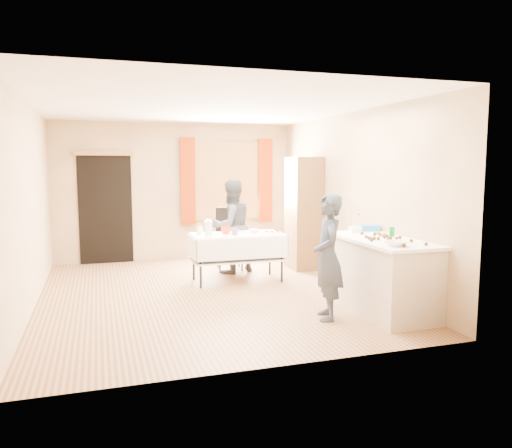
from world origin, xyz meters
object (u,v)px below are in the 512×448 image
object	(u,v)px
chair	(230,251)
woman	(231,226)
counter	(381,275)
girl	(328,257)
party_table	(237,253)
cabinet	(304,213)

from	to	relation	value
chair	woman	xyz separation A→B (m)	(-0.04, -0.28, 0.47)
counter	girl	size ratio (longest dim) A/B	1.10
party_table	chair	distance (m)	0.94
woman	cabinet	bearing A→B (deg)	160.42
cabinet	party_table	size ratio (longest dim) A/B	1.35
chair	girl	xyz separation A→B (m)	(0.39, -3.09, 0.42)
cabinet	woman	bearing A→B (deg)	178.52
chair	counter	bearing A→B (deg)	-60.76
party_table	girl	world-z (taller)	girl
woman	counter	bearing A→B (deg)	95.71
counter	chair	xyz separation A→B (m)	(-1.16, 3.00, -0.13)
party_table	chair	bearing A→B (deg)	83.14
cabinet	woman	world-z (taller)	cabinet
chair	cabinet	bearing A→B (deg)	-5.83
chair	girl	distance (m)	3.14
cabinet	counter	size ratio (longest dim) A/B	1.19
chair	girl	world-z (taller)	girl
cabinet	chair	world-z (taller)	cabinet
cabinet	girl	world-z (taller)	cabinet
chair	girl	bearing A→B (deg)	-74.80
cabinet	chair	xyz separation A→B (m)	(-1.26, 0.31, -0.65)
girl	woman	distance (m)	2.84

